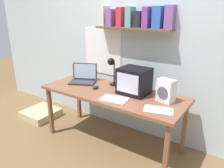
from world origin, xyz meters
TOP-DOWN VIEW (x-y plane):
  - ground_plane at (0.00, 0.00)m, footprint 12.00×12.00m
  - back_wall at (-0.00, 0.48)m, footprint 5.60×0.24m
  - corner_desk at (0.00, 0.00)m, footprint 1.78×0.69m
  - crt_monitor at (0.24, 0.11)m, footprint 0.35×0.31m
  - laptop at (-0.54, 0.10)m, footprint 0.41×0.37m
  - desk_lamp at (-0.13, 0.19)m, footprint 0.12×0.16m
  - juice_glass at (0.58, 0.24)m, footprint 0.07×0.07m
  - space_heater at (0.64, 0.08)m, footprint 0.20×0.16m
  - computer_mouse at (-0.23, -0.02)m, footprint 0.08×0.11m
  - open_notebook at (0.15, -0.17)m, footprint 0.32×0.24m
  - loose_paper_near_monitor at (0.66, -0.15)m, footprint 0.32×0.24m
  - floor_cushion at (-1.35, -0.06)m, footprint 0.49×0.49m

SIDE VIEW (x-z plane):
  - ground_plane at x=0.00m, z-range 0.00..0.00m
  - floor_cushion at x=-1.35m, z-range 0.00..0.11m
  - corner_desk at x=0.00m, z-range 0.30..1.00m
  - open_notebook at x=0.15m, z-range 0.71..0.71m
  - loose_paper_near_monitor at x=0.66m, z-range 0.71..0.71m
  - computer_mouse at x=-0.23m, z-range 0.71..0.74m
  - juice_glass at x=0.58m, z-range 0.70..0.83m
  - laptop at x=-0.54m, z-range 0.65..0.89m
  - space_heater at x=0.64m, z-range 0.71..0.96m
  - crt_monitor at x=0.24m, z-range 0.71..1.01m
  - desk_lamp at x=-0.13m, z-range 0.77..1.14m
  - back_wall at x=0.00m, z-range 0.01..2.61m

